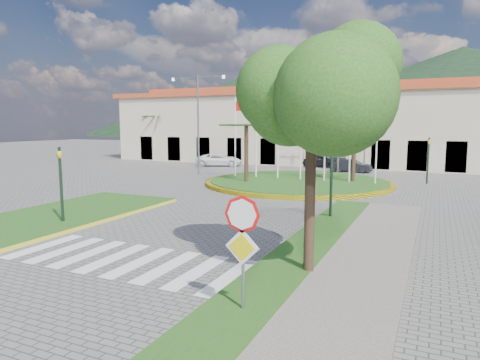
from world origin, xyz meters
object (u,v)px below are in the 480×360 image
at_px(white_van, 219,160).
at_px(stop_sign, 242,236).
at_px(deciduous_tree, 312,82).
at_px(car_dark_a, 321,161).
at_px(roundabout_island, 298,182).
at_px(car_dark_b, 352,166).

bearing_deg(white_van, stop_sign, -175.20).
bearing_deg(deciduous_tree, stop_sign, -101.18).
xyz_separation_m(deciduous_tree, white_van, (-16.36, 26.14, -4.55)).
relative_size(deciduous_tree, car_dark_a, 1.91).
relative_size(roundabout_island, deciduous_tree, 1.87).
bearing_deg(stop_sign, car_dark_a, 101.18).
bearing_deg(white_van, car_dark_b, -113.78).
relative_size(car_dark_a, car_dark_b, 1.08).
relative_size(roundabout_island, white_van, 2.82).
bearing_deg(deciduous_tree, car_dark_b, 97.64).
bearing_deg(white_van, roundabout_island, -153.64).
bearing_deg(roundabout_island, stop_sign, -76.27).
xyz_separation_m(deciduous_tree, car_dark_b, (-3.50, 26.09, -4.63)).
xyz_separation_m(white_van, car_dark_b, (12.86, -0.05, -0.08)).
distance_m(stop_sign, white_van, 33.18).
height_order(car_dark_a, car_dark_b, car_dark_a).
distance_m(roundabout_island, stop_sign, 20.69).
height_order(roundabout_island, white_van, roundabout_island).
height_order(deciduous_tree, car_dark_a, deciduous_tree).
xyz_separation_m(roundabout_island, car_dark_a, (-1.49, 12.26, 0.43)).
bearing_deg(deciduous_tree, white_van, 122.04).
xyz_separation_m(roundabout_island, stop_sign, (4.90, -20.04, 1.61)).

